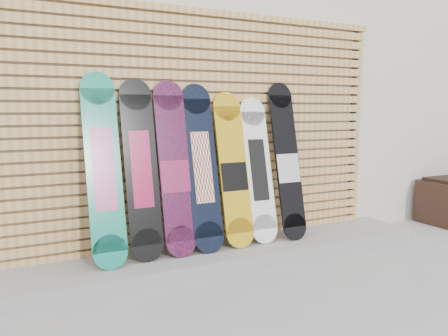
{
  "coord_description": "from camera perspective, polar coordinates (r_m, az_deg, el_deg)",
  "views": [
    {
      "loc": [
        -1.6,
        -2.82,
        1.38
      ],
      "look_at": [
        0.14,
        0.75,
        0.85
      ],
      "focal_mm": 35.0,
      "sensor_mm": 36.0,
      "label": 1
    }
  ],
  "objects": [
    {
      "name": "ground",
      "position": [
        3.53,
        3.45,
        -15.45
      ],
      "size": [
        80.0,
        80.0,
        0.0
      ],
      "primitive_type": "plane",
      "color": "#949497",
      "rests_on": "ground"
    },
    {
      "name": "building",
      "position": [
        6.68,
        -7.71,
        11.13
      ],
      "size": [
        12.0,
        5.0,
        3.6
      ],
      "primitive_type": "cube",
      "color": "beige",
      "rests_on": "ground"
    },
    {
      "name": "concrete_step",
      "position": [
        4.01,
        -3.33,
        -11.61
      ],
      "size": [
        4.6,
        0.7,
        0.12
      ],
      "primitive_type": "cube",
      "color": "gray",
      "rests_on": "ground"
    },
    {
      "name": "slat_wall",
      "position": [
        4.06,
        -5.04,
        5.14
      ],
      "size": [
        4.26,
        0.08,
        2.29
      ],
      "color": "tan",
      "rests_on": "ground"
    },
    {
      "name": "snowboard_0",
      "position": [
        3.66,
        -15.46,
        -0.14
      ],
      "size": [
        0.28,
        0.4,
        1.58
      ],
      "color": "#0D846A",
      "rests_on": "concrete_step"
    },
    {
      "name": "snowboard_1",
      "position": [
        3.75,
        -10.76,
        -0.14
      ],
      "size": [
        0.28,
        0.35,
        1.53
      ],
      "color": "black",
      "rests_on": "concrete_step"
    },
    {
      "name": "snowboard_2",
      "position": [
        3.83,
        -6.49,
        -0.12
      ],
      "size": [
        0.27,
        0.37,
        1.53
      ],
      "color": "black",
      "rests_on": "concrete_step"
    },
    {
      "name": "snowboard_3",
      "position": [
        3.92,
        -2.88,
        0.09
      ],
      "size": [
        0.28,
        0.38,
        1.5
      ],
      "color": "black",
      "rests_on": "concrete_step"
    },
    {
      "name": "snowboard_4",
      "position": [
        4.06,
        1.23,
        -0.27
      ],
      "size": [
        0.28,
        0.37,
        1.43
      ],
      "color": "gold",
      "rests_on": "concrete_step"
    },
    {
      "name": "snowboard_5",
      "position": [
        4.21,
        4.48,
        -0.24
      ],
      "size": [
        0.28,
        0.35,
        1.38
      ],
      "color": "white",
      "rests_on": "concrete_step"
    },
    {
      "name": "snowboard_6",
      "position": [
        4.35,
        8.26,
        0.84
      ],
      "size": [
        0.26,
        0.38,
        1.54
      ],
      "color": "black",
      "rests_on": "concrete_step"
    }
  ]
}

